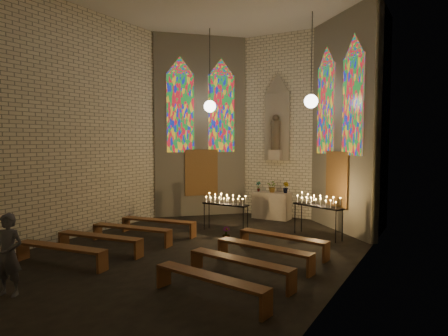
{
  "coord_description": "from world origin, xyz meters",
  "views": [
    {
      "loc": [
        5.89,
        -8.39,
        2.96
      ],
      "look_at": [
        0.15,
        1.58,
        2.16
      ],
      "focal_mm": 32.0,
      "sensor_mm": 36.0,
      "label": 1
    }
  ],
  "objects": [
    {
      "name": "room",
      "position": [
        -0.0,
        3.37,
        3.72
      ],
      "size": [
        8.22,
        12.43,
        7.0
      ],
      "color": "#F0E7C9",
      "rests_on": "ground"
    },
    {
      "name": "pew_right_2",
      "position": [
        2.08,
        -1.1,
        0.39
      ],
      "size": [
        2.52,
        0.68,
        0.48
      ],
      "rotation": [
        0.0,
        0.0,
        -0.14
      ],
      "color": "brown",
      "rests_on": "ground"
    },
    {
      "name": "pew_right_0",
      "position": [
        2.08,
        1.3,
        0.39
      ],
      "size": [
        2.52,
        0.68,
        0.48
      ],
      "rotation": [
        0.0,
        0.0,
        -0.14
      ],
      "color": "brown",
      "rests_on": "ground"
    },
    {
      "name": "aisle_flower_pot",
      "position": [
        0.15,
        1.7,
        0.2
      ],
      "size": [
        0.3,
        0.3,
        0.4
      ],
      "primitive_type": "imported",
      "rotation": [
        0.0,
        0.0,
        0.43
      ],
      "color": "#4C723F",
      "rests_on": "ground"
    },
    {
      "name": "pew_right_1",
      "position": [
        2.08,
        0.1,
        0.39
      ],
      "size": [
        2.52,
        0.68,
        0.48
      ],
      "rotation": [
        0.0,
        0.0,
        -0.14
      ],
      "color": "brown",
      "rests_on": "ground"
    },
    {
      "name": "visitor",
      "position": [
        -1.39,
        -3.98,
        0.79
      ],
      "size": [
        0.67,
        0.56,
        1.58
      ],
      "primitive_type": "imported",
      "rotation": [
        0.0,
        0.0,
        0.36
      ],
      "color": "#4A4A54",
      "rests_on": "ground"
    },
    {
      "name": "pew_left_1",
      "position": [
        -2.08,
        0.1,
        0.39
      ],
      "size": [
        2.52,
        0.68,
        0.48
      ],
      "rotation": [
        0.0,
        0.0,
        0.14
      ],
      "color": "brown",
      "rests_on": "ground"
    },
    {
      "name": "pew_right_3",
      "position": [
        2.08,
        -2.3,
        0.39
      ],
      "size": [
        2.52,
        0.68,
        0.48
      ],
      "rotation": [
        0.0,
        0.0,
        -0.14
      ],
      "color": "brown",
      "rests_on": "ground"
    },
    {
      "name": "pew_left_3",
      "position": [
        -2.08,
        -2.3,
        0.39
      ],
      "size": [
        2.52,
        0.68,
        0.48
      ],
      "rotation": [
        0.0,
        0.0,
        0.14
      ],
      "color": "brown",
      "rests_on": "ground"
    },
    {
      "name": "flower_vase_right",
      "position": [
        0.55,
        5.49,
        1.21
      ],
      "size": [
        0.29,
        0.26,
        0.43
      ],
      "primitive_type": "imported",
      "rotation": [
        0.0,
        0.0,
        -0.38
      ],
      "color": "#4C723F",
      "rests_on": "altar"
    },
    {
      "name": "altar",
      "position": [
        0.0,
        5.45,
        0.5
      ],
      "size": [
        1.4,
        0.6,
        1.0
      ],
      "primitive_type": "cube",
      "color": "beige",
      "rests_on": "ground"
    },
    {
      "name": "pew_left_0",
      "position": [
        -2.08,
        1.3,
        0.39
      ],
      "size": [
        2.52,
        0.68,
        0.48
      ],
      "rotation": [
        0.0,
        0.0,
        0.14
      ],
      "color": "brown",
      "rests_on": "ground"
    },
    {
      "name": "flower_vase_left",
      "position": [
        -0.55,
        5.44,
        1.19
      ],
      "size": [
        0.21,
        0.15,
        0.39
      ],
      "primitive_type": "imported",
      "rotation": [
        0.0,
        0.0,
        -0.07
      ],
      "color": "#4C723F",
      "rests_on": "altar"
    },
    {
      "name": "pew_left_2",
      "position": [
        -2.08,
        -1.1,
        0.39
      ],
      "size": [
        2.52,
        0.68,
        0.48
      ],
      "rotation": [
        0.0,
        0.0,
        0.14
      ],
      "color": "brown",
      "rests_on": "ground"
    },
    {
      "name": "votive_stand_left",
      "position": [
        -0.44,
        2.7,
        0.98
      ],
      "size": [
        1.56,
        0.39,
        1.14
      ],
      "rotation": [
        0.0,
        0.0,
        -0.02
      ],
      "color": "black",
      "rests_on": "ground"
    },
    {
      "name": "floor",
      "position": [
        0.0,
        0.0,
        0.0
      ],
      "size": [
        12.0,
        12.0,
        0.0
      ],
      "primitive_type": "plane",
      "color": "black",
      "rests_on": "ground"
    },
    {
      "name": "votive_stand_right",
      "position": [
        2.36,
        3.47,
        1.05
      ],
      "size": [
        1.69,
        1.0,
        1.22
      ],
      "rotation": [
        0.0,
        0.0,
        -0.39
      ],
      "color": "black",
      "rests_on": "ground"
    },
    {
      "name": "flower_vase_center",
      "position": [
        0.04,
        5.43,
        1.22
      ],
      "size": [
        0.49,
        0.46,
        0.45
      ],
      "primitive_type": "imported",
      "rotation": [
        0.0,
        0.0,
        -0.32
      ],
      "color": "#4C723F",
      "rests_on": "altar"
    }
  ]
}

